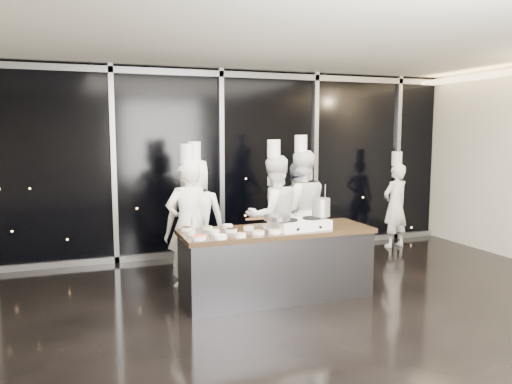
% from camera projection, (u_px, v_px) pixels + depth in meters
% --- Properties ---
extents(ground, '(9.00, 9.00, 0.00)m').
position_uv_depth(ground, '(306.00, 322.00, 5.63)').
color(ground, black).
rests_on(ground, ground).
extents(room_shell, '(9.02, 7.02, 3.21)m').
position_uv_depth(room_shell, '(323.00, 121.00, 5.42)').
color(room_shell, beige).
rests_on(room_shell, ground).
extents(window_wall, '(8.90, 0.11, 3.20)m').
position_uv_depth(window_wall, '(221.00, 163.00, 8.64)').
color(window_wall, black).
rests_on(window_wall, ground).
extents(demo_counter, '(2.46, 0.86, 0.90)m').
position_uv_depth(demo_counter, '(276.00, 263.00, 6.41)').
color(demo_counter, '#3D3D43').
rests_on(demo_counter, ground).
extents(stove, '(0.74, 0.50, 0.14)m').
position_uv_depth(stove, '(300.00, 224.00, 6.34)').
color(stove, white).
rests_on(stove, demo_counter).
extents(frying_pan, '(0.60, 0.37, 0.06)m').
position_uv_depth(frying_pan, '(277.00, 218.00, 6.20)').
color(frying_pan, slate).
rests_on(frying_pan, stove).
extents(stock_pot, '(0.26, 0.26, 0.24)m').
position_uv_depth(stock_pot, '(321.00, 207.00, 6.47)').
color(stock_pot, '#AAAAAC').
rests_on(stock_pot, stove).
extents(prep_bowls, '(1.42, 0.75, 0.05)m').
position_uv_depth(prep_bowls, '(236.00, 231.00, 6.09)').
color(prep_bowls, white).
rests_on(prep_bowls, demo_counter).
extents(squeeze_bottle, '(0.06, 0.06, 0.21)m').
position_uv_depth(squeeze_bottle, '(193.00, 222.00, 6.26)').
color(squeeze_bottle, silver).
rests_on(squeeze_bottle, demo_counter).
extents(chef_far_left, '(0.71, 0.55, 1.97)m').
position_uv_depth(chef_far_left, '(188.00, 223.00, 6.83)').
color(chef_far_left, white).
rests_on(chef_far_left, ground).
extents(chef_left, '(0.92, 0.65, 2.00)m').
position_uv_depth(chef_left, '(195.00, 219.00, 7.11)').
color(chef_left, white).
rests_on(chef_left, ground).
extents(chef_center, '(0.94, 0.77, 2.02)m').
position_uv_depth(chef_center, '(273.00, 215.00, 7.35)').
color(chef_center, white).
rests_on(chef_center, ground).
extents(guest, '(1.08, 0.76, 1.69)m').
position_uv_depth(guest, '(299.00, 216.00, 7.63)').
color(guest, '#131C36').
rests_on(guest, ground).
extents(chef_right, '(0.98, 0.81, 2.08)m').
position_uv_depth(chef_right, '(300.00, 210.00, 7.65)').
color(chef_right, white).
rests_on(chef_right, ground).
extents(chef_side, '(0.63, 0.48, 1.77)m').
position_uv_depth(chef_side, '(395.00, 204.00, 9.21)').
color(chef_side, white).
rests_on(chef_side, ground).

